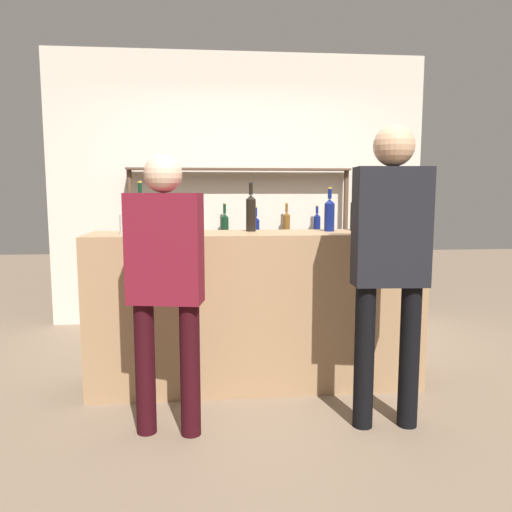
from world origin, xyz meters
name	(u,v)px	position (x,y,z in m)	size (l,w,h in m)	color
ground_plane	(256,383)	(0.00, 0.00, 0.00)	(16.00, 16.00, 0.00)	#7A6651
bar_counter	(256,309)	(0.00, 0.00, 0.55)	(2.31, 0.53, 1.10)	#997551
back_wall	(239,190)	(0.00, 1.86, 1.40)	(3.91, 0.12, 2.80)	beige
back_shelf	(240,221)	(0.00, 1.68, 1.09)	(2.27, 0.18, 1.62)	#4C3828
counter_bottle_0	(141,214)	(-0.77, -0.11, 1.24)	(0.07, 0.07, 0.35)	black
counter_bottle_1	(251,212)	(-0.02, 0.12, 1.24)	(0.07, 0.07, 0.35)	black
counter_bottle_2	(329,214)	(0.54, 0.08, 1.22)	(0.07, 0.07, 0.32)	#0F1956
counter_bottle_3	(356,213)	(0.75, 0.14, 1.23)	(0.08, 0.08, 0.34)	black
wine_glass	(155,215)	(-0.70, 0.09, 1.22)	(0.09, 0.09, 0.16)	silver
cork_jar	(127,225)	(-0.87, -0.06, 1.16)	(0.11, 0.11, 0.13)	silver
customer_right	(390,252)	(0.70, -0.73, 1.04)	(0.43, 0.23, 1.75)	black
customer_left	(165,273)	(-0.57, -0.70, 0.93)	(0.43, 0.25, 1.58)	black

